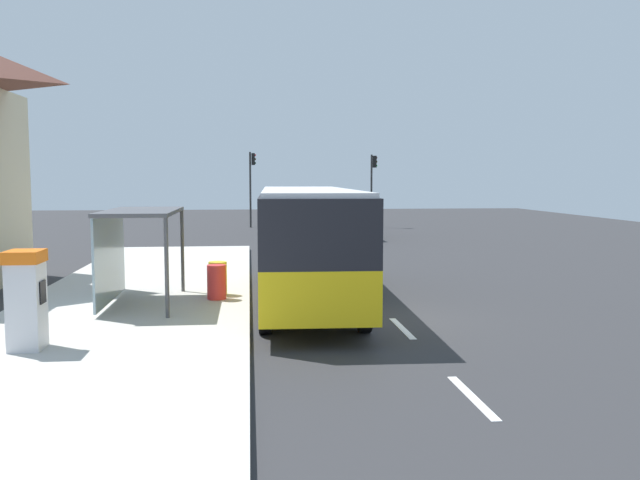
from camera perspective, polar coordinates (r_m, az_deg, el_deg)
ground_plane at (r=30.59m, az=0.20°, el=-1.37°), size 56.00×92.00×0.04m
sidewalk_platform at (r=18.79m, az=-15.52°, el=-5.42°), size 6.20×30.00×0.18m
lane_stripe_seg_0 at (r=11.35m, az=12.75°, el=-12.83°), size 0.16×2.20×0.01m
lane_stripe_seg_1 at (r=16.00m, az=6.96°, el=-7.42°), size 0.16×2.20×0.01m
lane_stripe_seg_2 at (r=20.81m, az=3.87°, el=-4.44°), size 0.16×2.20×0.01m
lane_stripe_seg_3 at (r=25.69m, az=1.96°, el=-2.58°), size 0.16×2.20×0.01m
lane_stripe_seg_4 at (r=30.61m, az=0.67°, el=-1.31°), size 0.16×2.20×0.01m
lane_stripe_seg_5 at (r=35.56m, az=-0.27°, el=-0.40°), size 0.16×2.20×0.01m
lane_stripe_seg_6 at (r=40.51m, az=-0.97°, el=0.29°), size 0.16×2.20×0.01m
lane_stripe_seg_7 at (r=45.48m, az=-1.53°, el=0.83°), size 0.16×2.20×0.01m
bus at (r=18.87m, az=-1.20°, el=0.19°), size 2.85×11.08×3.21m
white_van at (r=39.91m, az=1.91°, el=2.14°), size 2.06×5.21×2.30m
sedan_near at (r=45.65m, az=1.04°, el=1.84°), size 1.91×4.44×1.52m
sedan_far at (r=52.97m, az=0.06°, el=2.31°), size 1.94×4.45×1.52m
ticket_machine at (r=14.28m, az=-23.60°, el=-4.60°), size 0.66×0.76×1.94m
recycling_bin_red at (r=18.80m, az=-8.75°, el=-3.53°), size 0.52×0.52×0.95m
recycling_bin_yellow at (r=19.49m, az=-8.65°, el=-3.22°), size 0.52×0.52×0.95m
traffic_light_near_side at (r=48.30m, az=4.49°, el=5.15°), size 0.49×0.28×5.18m
traffic_light_far_side at (r=48.30m, az=-5.81°, el=5.27°), size 0.49×0.28×5.36m
bus_shelter at (r=18.38m, az=-15.79°, el=0.66°), size 1.80×4.00×2.50m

